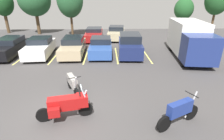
{
  "coord_description": "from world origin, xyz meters",
  "views": [
    {
      "loc": [
        1.88,
        -6.64,
        4.75
      ],
      "look_at": [
        2.14,
        2.42,
        1.01
      ],
      "focal_mm": 28.54,
      "sensor_mm": 36.0,
      "label": 1
    }
  ],
  "objects_px": {
    "motorcycle_third": "(180,111)",
    "motorcycle_second": "(73,84)",
    "box_truck": "(189,39)",
    "car_white": "(40,47)",
    "motorcycle_touring": "(67,104)",
    "car_black": "(9,47)",
    "car_far_red": "(94,34)",
    "car_blue": "(101,47)",
    "car_tan": "(73,46)",
    "car_navy": "(130,45)",
    "car_far_champagne": "(116,33)"
  },
  "relations": [
    {
      "from": "motorcycle_third",
      "to": "motorcycle_second",
      "type": "bearing_deg",
      "value": 150.79
    },
    {
      "from": "motorcycle_second",
      "to": "box_truck",
      "type": "distance_m",
      "value": 10.55
    },
    {
      "from": "motorcycle_third",
      "to": "car_white",
      "type": "bearing_deg",
      "value": 132.5
    },
    {
      "from": "motorcycle_touring",
      "to": "car_black",
      "type": "distance_m",
      "value": 11.16
    },
    {
      "from": "car_black",
      "to": "box_truck",
      "type": "xyz_separation_m",
      "value": [
        15.21,
        -0.8,
        0.78
      ]
    },
    {
      "from": "car_white",
      "to": "car_far_red",
      "type": "relative_size",
      "value": 0.97
    },
    {
      "from": "motorcycle_second",
      "to": "car_blue",
      "type": "relative_size",
      "value": 0.48
    },
    {
      "from": "car_tan",
      "to": "car_blue",
      "type": "xyz_separation_m",
      "value": [
        2.42,
        -0.1,
        -0.03
      ]
    },
    {
      "from": "motorcycle_second",
      "to": "car_navy",
      "type": "distance_m",
      "value": 7.62
    },
    {
      "from": "car_blue",
      "to": "car_navy",
      "type": "height_order",
      "value": "car_navy"
    },
    {
      "from": "car_tan",
      "to": "car_far_champagne",
      "type": "distance_m",
      "value": 7.39
    },
    {
      "from": "box_truck",
      "to": "motorcycle_second",
      "type": "bearing_deg",
      "value": -144.75
    },
    {
      "from": "motorcycle_touring",
      "to": "car_blue",
      "type": "xyz_separation_m",
      "value": [
        1.13,
        8.9,
        0.03
      ]
    },
    {
      "from": "motorcycle_touring",
      "to": "car_white",
      "type": "distance_m",
      "value": 9.66
    },
    {
      "from": "car_tan",
      "to": "car_far_red",
      "type": "height_order",
      "value": "car_tan"
    },
    {
      "from": "motorcycle_second",
      "to": "car_white",
      "type": "relative_size",
      "value": 0.45
    },
    {
      "from": "motorcycle_second",
      "to": "car_far_red",
      "type": "bearing_deg",
      "value": 88.68
    },
    {
      "from": "car_far_red",
      "to": "box_truck",
      "type": "distance_m",
      "value": 10.67
    },
    {
      "from": "car_white",
      "to": "motorcycle_third",
      "type": "bearing_deg",
      "value": -47.5
    },
    {
      "from": "car_navy",
      "to": "box_truck",
      "type": "height_order",
      "value": "box_truck"
    },
    {
      "from": "motorcycle_touring",
      "to": "motorcycle_third",
      "type": "relative_size",
      "value": 1.14
    },
    {
      "from": "motorcycle_second",
      "to": "motorcycle_third",
      "type": "height_order",
      "value": "motorcycle_second"
    },
    {
      "from": "car_black",
      "to": "car_navy",
      "type": "bearing_deg",
      "value": -1.37
    },
    {
      "from": "car_blue",
      "to": "motorcycle_touring",
      "type": "bearing_deg",
      "value": -97.26
    },
    {
      "from": "motorcycle_second",
      "to": "car_white",
      "type": "bearing_deg",
      "value": 120.29
    },
    {
      "from": "car_far_red",
      "to": "motorcycle_touring",
      "type": "bearing_deg",
      "value": -90.65
    },
    {
      "from": "car_navy",
      "to": "motorcycle_third",
      "type": "bearing_deg",
      "value": -84.79
    },
    {
      "from": "car_tan",
      "to": "car_black",
      "type": "bearing_deg",
      "value": -178.75
    },
    {
      "from": "motorcycle_third",
      "to": "car_far_red",
      "type": "height_order",
      "value": "car_far_red"
    },
    {
      "from": "motorcycle_second",
      "to": "box_truck",
      "type": "xyz_separation_m",
      "value": [
        8.58,
        6.06,
        0.95
      ]
    },
    {
      "from": "car_blue",
      "to": "car_far_red",
      "type": "distance_m",
      "value": 5.92
    },
    {
      "from": "motorcycle_touring",
      "to": "motorcycle_second",
      "type": "xyz_separation_m",
      "value": [
        -0.13,
        2.02,
        -0.09
      ]
    },
    {
      "from": "motorcycle_touring",
      "to": "car_far_red",
      "type": "distance_m",
      "value": 14.75
    },
    {
      "from": "car_blue",
      "to": "box_truck",
      "type": "height_order",
      "value": "box_truck"
    },
    {
      "from": "car_white",
      "to": "car_tan",
      "type": "bearing_deg",
      "value": 4.9
    },
    {
      "from": "car_tan",
      "to": "car_navy",
      "type": "bearing_deg",
      "value": -4.29
    },
    {
      "from": "car_black",
      "to": "motorcycle_second",
      "type": "bearing_deg",
      "value": -46.01
    },
    {
      "from": "car_black",
      "to": "car_white",
      "type": "distance_m",
      "value": 2.69
    },
    {
      "from": "motorcycle_second",
      "to": "car_far_red",
      "type": "relative_size",
      "value": 0.43
    },
    {
      "from": "car_far_champagne",
      "to": "car_tan",
      "type": "bearing_deg",
      "value": -123.68
    },
    {
      "from": "motorcycle_second",
      "to": "car_far_red",
      "type": "height_order",
      "value": "car_far_red"
    },
    {
      "from": "motorcycle_touring",
      "to": "car_far_red",
      "type": "bearing_deg",
      "value": 89.35
    },
    {
      "from": "car_blue",
      "to": "box_truck",
      "type": "bearing_deg",
      "value": -6.39
    },
    {
      "from": "motorcycle_second",
      "to": "car_blue",
      "type": "distance_m",
      "value": 7.0
    },
    {
      "from": "motorcycle_third",
      "to": "car_blue",
      "type": "distance_m",
      "value": 10.03
    },
    {
      "from": "car_white",
      "to": "car_tan",
      "type": "xyz_separation_m",
      "value": [
        2.78,
        0.24,
        -0.01
      ]
    },
    {
      "from": "car_tan",
      "to": "car_far_champagne",
      "type": "bearing_deg",
      "value": 56.32
    },
    {
      "from": "motorcycle_third",
      "to": "car_navy",
      "type": "bearing_deg",
      "value": 95.21
    },
    {
      "from": "car_white",
      "to": "car_blue",
      "type": "xyz_separation_m",
      "value": [
        5.2,
        0.14,
        -0.04
      ]
    },
    {
      "from": "car_tan",
      "to": "box_truck",
      "type": "relative_size",
      "value": 0.71
    }
  ]
}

